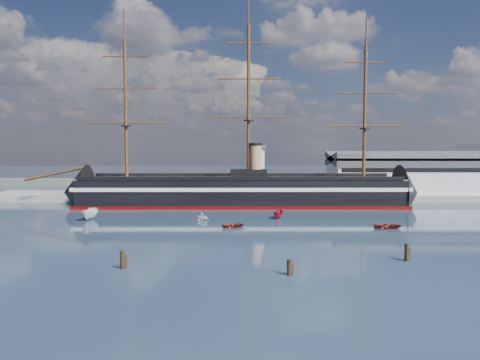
{
  "coord_description": "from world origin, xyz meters",
  "views": [
    {
      "loc": [
        -0.66,
        -69.88,
        16.39
      ],
      "look_at": [
        -1.94,
        35.0,
        9.0
      ],
      "focal_mm": 35.0,
      "sensor_mm": 36.0,
      "label": 1
    }
  ],
  "objects": [
    {
      "name": "motorboat_b",
      "position": [
        -3.11,
        24.87,
        0.0
      ],
      "size": [
        2.08,
        3.11,
        1.35
      ],
      "primitive_type": "imported",
      "rotation": [
        0.0,
        0.0,
        1.92
      ],
      "color": "maroon",
      "rests_on": "ground"
    },
    {
      "name": "ground",
      "position": [
        0.0,
        40.0,
        0.0
      ],
      "size": [
        600.0,
        600.0,
        0.0
      ],
      "primitive_type": "plane",
      "color": "#182436",
      "rests_on": "ground"
    },
    {
      "name": "piling_near_right",
      "position": [
        22.56,
        -3.24,
        0.0
      ],
      "size": [
        0.64,
        0.64,
        3.23
      ],
      "primitive_type": "cylinder",
      "color": "black",
      "rests_on": "ground"
    },
    {
      "name": "warehouse",
      "position": [
        58.0,
        80.0,
        7.98
      ],
      "size": [
        63.0,
        21.0,
        11.6
      ],
      "color": "#B7BABC",
      "rests_on": "ground"
    },
    {
      "name": "piling_near_mid",
      "position": [
        4.94,
        -10.94,
        0.0
      ],
      "size": [
        0.64,
        0.64,
        2.78
      ],
      "primitive_type": "cylinder",
      "color": "black",
      "rests_on": "ground"
    },
    {
      "name": "quay",
      "position": [
        10.0,
        76.0,
        0.0
      ],
      "size": [
        180.0,
        18.0,
        2.0
      ],
      "primitive_type": "cube",
      "color": "slate",
      "rests_on": "ground"
    },
    {
      "name": "warship",
      "position": [
        -3.63,
        60.0,
        4.04
      ],
      "size": [
        113.0,
        17.67,
        53.94
      ],
      "rotation": [
        0.0,
        0.0,
        0.02
      ],
      "color": "black",
      "rests_on": "ground"
    },
    {
      "name": "motorboat_a",
      "position": [
        -35.9,
        34.67,
        0.0
      ],
      "size": [
        7.86,
        3.14,
        3.1
      ],
      "primitive_type": "imported",
      "rotation": [
        0.0,
        0.0,
        -0.04
      ],
      "color": "white",
      "rests_on": "ground"
    },
    {
      "name": "piling_near_left",
      "position": [
        -17.29,
        -8.0,
        0.0
      ],
      "size": [
        0.64,
        0.64,
        3.18
      ],
      "primitive_type": "cylinder",
      "color": "black",
      "rests_on": "ground"
    },
    {
      "name": "quay_tower",
      "position": [
        3.0,
        73.0,
        9.75
      ],
      "size": [
        5.0,
        5.0,
        15.0
      ],
      "color": "silver",
      "rests_on": "ground"
    },
    {
      "name": "motorboat_c",
      "position": [
        6.89,
        36.75,
        0.0
      ],
      "size": [
        5.88,
        3.43,
        2.22
      ],
      "primitive_type": "imported",
      "rotation": [
        0.0,
        0.0,
        -0.27
      ],
      "color": "maroon",
      "rests_on": "ground"
    },
    {
      "name": "motorboat_e",
      "position": [
        28.08,
        23.78,
        0.0
      ],
      "size": [
        1.56,
        3.51,
        1.61
      ],
      "primitive_type": "imported",
      "rotation": [
        0.0,
        0.0,
        1.52
      ],
      "color": "maroon",
      "rests_on": "ground"
    },
    {
      "name": "motorboat_d",
      "position": [
        -10.37,
        33.69,
        0.0
      ],
      "size": [
        5.57,
        5.4,
        1.99
      ],
      "primitive_type": "imported",
      "rotation": [
        0.0,
        0.0,
        0.75
      ],
      "color": "white",
      "rests_on": "ground"
    }
  ]
}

